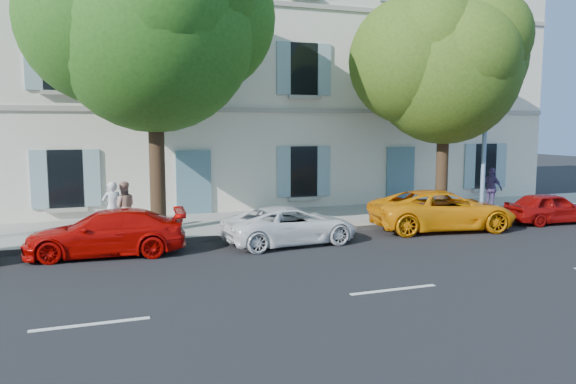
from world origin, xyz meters
name	(u,v)px	position (x,y,z in m)	size (l,w,h in m)	color
ground	(318,250)	(0.00, 0.00, 0.00)	(90.00, 90.00, 0.00)	black
sidewalk	(269,222)	(0.00, 4.45, 0.07)	(36.00, 4.50, 0.15)	#A09E96
kerb	(290,232)	(0.00, 2.28, 0.08)	(36.00, 0.16, 0.16)	#9E998E
building	(227,65)	(0.00, 10.20, 6.00)	(28.00, 7.00, 12.00)	silver
car_red_coupe	(106,233)	(-5.52, 1.38, 0.60)	(1.69, 4.15, 1.20)	#B50805
car_white_coupe	(291,225)	(-0.42, 1.04, 0.55)	(1.82, 3.95, 1.10)	white
car_yellow_supercar	(443,210)	(5.02, 1.39, 0.66)	(2.19, 4.74, 1.32)	orange
car_red_hatchback	(550,208)	(9.30, 1.12, 0.55)	(1.29, 3.21, 1.10)	#920A08
tree_left	(153,30)	(-3.89, 3.50, 6.23)	(6.10, 6.10, 9.45)	#3A2819
tree_right	(445,70)	(6.22, 3.18, 5.38)	(5.29, 5.29, 8.15)	#3A2819
street_lamp	(490,88)	(7.65, 2.53, 4.75)	(0.46, 1.75, 8.12)	#7293BF
pedestrian_a	(112,208)	(-5.24, 3.53, 0.96)	(0.59, 0.39, 1.61)	silver
pedestrian_b	(124,207)	(-4.91, 3.68, 0.94)	(0.77, 0.60, 1.58)	tan
pedestrian_c	(492,188)	(8.99, 3.79, 0.96)	(0.95, 0.40, 1.63)	#5D4782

